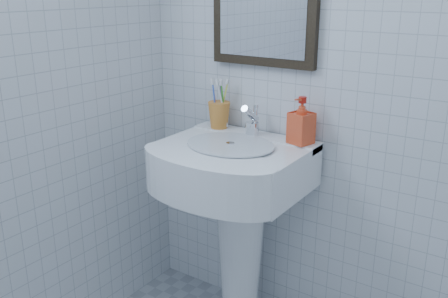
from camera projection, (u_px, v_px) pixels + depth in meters
The scene contains 5 objects.
wall_back at pixel (376, 74), 1.94m from camera, with size 2.20×0.02×2.50m, color silver.
washbasin at pixel (238, 206), 2.23m from camera, with size 0.62×0.45×0.95m.
faucet at pixel (252, 123), 2.21m from camera, with size 0.06×0.13×0.15m.
toothbrush_cup at pixel (219, 115), 2.32m from camera, with size 0.10×0.10×0.12m, color orange, non-canonical shape.
soap_dispenser at pixel (301, 121), 2.08m from camera, with size 0.09×0.09×0.20m, color red.
Camera 1 is at (0.60, -0.73, 1.58)m, focal length 40.00 mm.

